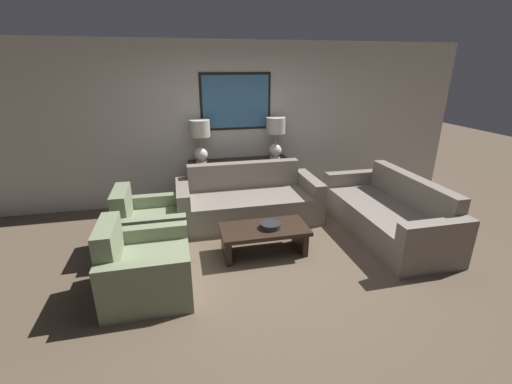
# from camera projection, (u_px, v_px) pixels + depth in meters

# --- Properties ---
(ground_plane) EXTENTS (20.00, 20.00, 0.00)m
(ground_plane) POSITION_uv_depth(u_px,v_px,m) (274.00, 271.00, 4.01)
(ground_plane) COLOR brown
(back_wall) EXTENTS (8.20, 0.12, 2.65)m
(back_wall) POSITION_uv_depth(u_px,v_px,m) (236.00, 124.00, 5.82)
(back_wall) COLOR beige
(back_wall) RESTS_ON ground_plane
(console_table) EXTENTS (1.69, 0.40, 0.76)m
(console_table) POSITION_uv_depth(u_px,v_px,m) (240.00, 182.00, 5.90)
(console_table) COLOR #332319
(console_table) RESTS_ON ground_plane
(table_lamp_left) EXTENTS (0.32, 0.32, 0.69)m
(table_lamp_left) POSITION_uv_depth(u_px,v_px,m) (200.00, 136.00, 5.48)
(table_lamp_left) COLOR silver
(table_lamp_left) RESTS_ON console_table
(table_lamp_right) EXTENTS (0.32, 0.32, 0.69)m
(table_lamp_right) POSITION_uv_depth(u_px,v_px,m) (276.00, 133.00, 5.75)
(table_lamp_right) COLOR silver
(table_lamp_right) RESTS_ON console_table
(couch_by_back_wall) EXTENTS (2.13, 0.93, 0.83)m
(couch_by_back_wall) POSITION_uv_depth(u_px,v_px,m) (248.00, 202.00, 5.27)
(couch_by_back_wall) COLOR slate
(couch_by_back_wall) RESTS_ON ground_plane
(couch_by_side) EXTENTS (0.93, 2.13, 0.83)m
(couch_by_side) POSITION_uv_depth(u_px,v_px,m) (388.00, 215.00, 4.82)
(couch_by_side) COLOR slate
(couch_by_side) RESTS_ON ground_plane
(coffee_table) EXTENTS (1.10, 0.55, 0.36)m
(coffee_table) POSITION_uv_depth(u_px,v_px,m) (264.00, 234.00, 4.30)
(coffee_table) COLOR black
(coffee_table) RESTS_ON ground_plane
(decorative_bowl) EXTENTS (0.26, 0.26, 0.07)m
(decorative_bowl) POSITION_uv_depth(u_px,v_px,m) (270.00, 225.00, 4.25)
(decorative_bowl) COLOR #232328
(decorative_bowl) RESTS_ON coffee_table
(armchair_near_back_wall) EXTENTS (0.86, 0.91, 0.83)m
(armchair_near_back_wall) POSITION_uv_depth(u_px,v_px,m) (150.00, 227.00, 4.45)
(armchair_near_back_wall) COLOR #707A5B
(armchair_near_back_wall) RESTS_ON ground_plane
(armchair_near_camera) EXTENTS (0.86, 0.91, 0.83)m
(armchair_near_camera) POSITION_uv_depth(u_px,v_px,m) (144.00, 269.00, 3.54)
(armchair_near_camera) COLOR #707A5B
(armchair_near_camera) RESTS_ON ground_plane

